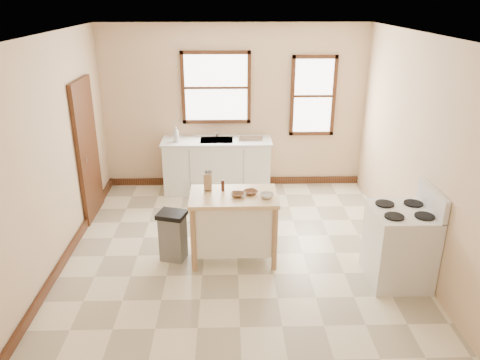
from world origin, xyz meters
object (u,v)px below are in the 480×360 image
(knife_block, at_px, (208,183))
(bowl_b, at_px, (251,192))
(soap_bottle_b, at_px, (176,136))
(bowl_c, at_px, (267,196))
(gas_stove, at_px, (400,236))
(pepper_grinder, at_px, (223,185))
(bowl_a, at_px, (237,195))
(dish_rack, at_px, (250,137))
(trash_bin, at_px, (173,236))
(soap_bottle_a, at_px, (176,134))
(kitchen_island, at_px, (234,227))

(knife_block, distance_m, bowl_b, 0.56)
(knife_block, bearing_deg, soap_bottle_b, 106.61)
(bowl_c, height_order, gas_stove, gas_stove)
(soap_bottle_b, height_order, gas_stove, gas_stove)
(pepper_grinder, bearing_deg, soap_bottle_b, 111.15)
(soap_bottle_b, distance_m, bowl_a, 2.45)
(dish_rack, height_order, trash_bin, dish_rack)
(knife_block, relative_size, bowl_a, 1.15)
(bowl_a, relative_size, trash_bin, 0.26)
(knife_block, distance_m, bowl_a, 0.44)
(dish_rack, bearing_deg, pepper_grinder, -88.86)
(soap_bottle_a, bearing_deg, bowl_c, -74.65)
(trash_bin, bearing_deg, bowl_b, 17.61)
(trash_bin, bearing_deg, soap_bottle_b, 110.10)
(bowl_a, distance_m, bowl_b, 0.18)
(soap_bottle_b, relative_size, dish_rack, 0.45)
(soap_bottle_a, height_order, bowl_b, soap_bottle_a)
(soap_bottle_a, xyz_separation_m, bowl_a, (0.97, -2.23, -0.13))
(bowl_b, bearing_deg, dish_rack, 87.46)
(trash_bin, bearing_deg, soap_bottle_a, 109.81)
(soap_bottle_b, xyz_separation_m, gas_stove, (2.88, -2.74, -0.42))
(soap_bottle_a, relative_size, bowl_c, 1.54)
(bowl_c, height_order, trash_bin, bowl_c)
(soap_bottle_b, distance_m, knife_block, 2.11)
(bowl_b, distance_m, trash_bin, 1.16)
(bowl_c, relative_size, gas_stove, 0.14)
(soap_bottle_b, bearing_deg, dish_rack, -1.35)
(pepper_grinder, relative_size, bowl_b, 0.88)
(kitchen_island, relative_size, bowl_a, 6.32)
(bowl_a, bearing_deg, knife_block, 150.01)
(kitchen_island, relative_size, pepper_grinder, 7.31)
(pepper_grinder, xyz_separation_m, bowl_a, (0.18, -0.17, -0.05))
(knife_block, height_order, trash_bin, knife_block)
(dish_rack, bearing_deg, bowl_b, -79.63)
(gas_stove, bearing_deg, kitchen_island, 164.23)
(knife_block, distance_m, trash_bin, 0.83)
(soap_bottle_b, relative_size, gas_stove, 0.16)
(dish_rack, height_order, kitchen_island, dish_rack)
(soap_bottle_a, distance_m, dish_rack, 1.24)
(trash_bin, relative_size, gas_stove, 0.56)
(pepper_grinder, height_order, bowl_c, pepper_grinder)
(kitchen_island, bearing_deg, knife_block, 152.61)
(gas_stove, bearing_deg, dish_rack, 119.93)
(soap_bottle_b, height_order, bowl_c, soap_bottle_b)
(soap_bottle_a, xyz_separation_m, kitchen_island, (0.92, -2.18, -0.60))
(kitchen_island, distance_m, bowl_b, 0.52)
(kitchen_island, distance_m, bowl_c, 0.63)
(knife_block, relative_size, bowl_b, 1.17)
(dish_rack, distance_m, kitchen_island, 2.36)
(kitchen_island, xyz_separation_m, bowl_b, (0.22, 0.02, 0.47))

